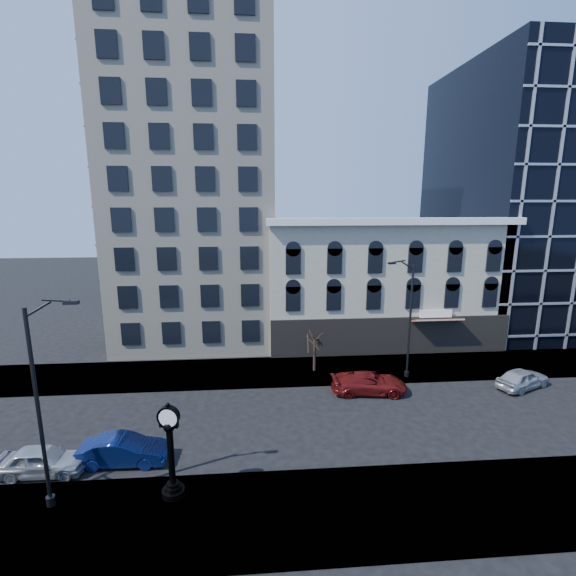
{
  "coord_description": "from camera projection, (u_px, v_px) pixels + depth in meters",
  "views": [
    {
      "loc": [
        -0.26,
        -24.38,
        14.17
      ],
      "look_at": [
        2.0,
        4.0,
        8.0
      ],
      "focal_mm": 26.0,
      "sensor_mm": 36.0,
      "label": 1
    }
  ],
  "objects": [
    {
      "name": "sidewalk_far",
      "position": [
        260.0,
        372.0,
        34.56
      ],
      "size": [
        160.0,
        6.0,
        0.12
      ],
      "primitive_type": "cube",
      "color": "gray",
      "rests_on": "ground"
    },
    {
      "name": "glass_office",
      "position": [
        543.0,
        199.0,
        46.66
      ],
      "size": [
        20.0,
        20.15,
        28.0
      ],
      "color": "black",
      "rests_on": "ground"
    },
    {
      "name": "street_lamp_far",
      "position": [
        404.0,
        288.0,
        31.74
      ],
      "size": [
        2.46,
        0.86,
        9.67
      ],
      "rotation": [
        0.0,
        0.0,
        3.38
      ],
      "color": "black",
      "rests_on": "sidewalk_far"
    },
    {
      "name": "victorian_row",
      "position": [
        378.0,
        281.0,
        41.92
      ],
      "size": [
        22.6,
        11.19,
        12.5
      ],
      "color": "#BBB39A",
      "rests_on": "ground"
    },
    {
      "name": "ground",
      "position": [
        262.0,
        423.0,
        26.77
      ],
      "size": [
        160.0,
        160.0,
        0.0
      ],
      "primitive_type": "plane",
      "color": "black",
      "rests_on": "ground"
    },
    {
      "name": "car_far_b",
      "position": [
        364.0,
        384.0,
        30.81
      ],
      "size": [
        4.8,
        2.12,
        1.37
      ],
      "primitive_type": "imported",
      "rotation": [
        0.0,
        0.0,
        1.61
      ],
      "color": "maroon",
      "rests_on": "ground"
    },
    {
      "name": "car_far_c",
      "position": [
        522.0,
        378.0,
        31.61
      ],
      "size": [
        4.84,
        3.44,
        1.53
      ],
      "primitive_type": "imported",
      "rotation": [
        0.0,
        0.0,
        1.98
      ],
      "color": "#A5A8AD",
      "rests_on": "ground"
    },
    {
      "name": "cream_tower",
      "position": [
        193.0,
        144.0,
        40.61
      ],
      "size": [
        15.9,
        15.4,
        42.5
      ],
      "color": "beige",
      "rests_on": "ground"
    },
    {
      "name": "sidewalk_near",
      "position": [
        265.0,
        514.0,
        18.97
      ],
      "size": [
        160.0,
        6.0,
        0.12
      ],
      "primitive_type": "cube",
      "color": "gray",
      "rests_on": "ground"
    },
    {
      "name": "bare_tree_far",
      "position": [
        315.0,
        335.0,
        34.01
      ],
      "size": [
        2.41,
        2.41,
        4.14
      ],
      "color": "#322119",
      "rests_on": "sidewalk_far"
    },
    {
      "name": "car_near_a",
      "position": [
        42.0,
        460.0,
        21.74
      ],
      "size": [
        4.44,
        1.81,
        1.51
      ],
      "primitive_type": "imported",
      "rotation": [
        0.0,
        0.0,
        1.56
      ],
      "color": "#A5A8AD",
      "rests_on": "ground"
    },
    {
      "name": "car_near_b",
      "position": [
        123.0,
        450.0,
        22.6
      ],
      "size": [
        4.71,
        1.74,
        1.54
      ],
      "primitive_type": "imported",
      "rotation": [
        0.0,
        0.0,
        1.55
      ],
      "color": "#0C194C",
      "rests_on": "ground"
    },
    {
      "name": "street_lamp_near",
      "position": [
        48.0,
        350.0,
        17.95
      ],
      "size": [
        2.62,
        0.4,
        10.11
      ],
      "rotation": [
        0.0,
        0.0,
        0.03
      ],
      "color": "black",
      "rests_on": "sidewalk_near"
    },
    {
      "name": "street_clock",
      "position": [
        171.0,
        454.0,
        19.7
      ],
      "size": [
        1.1,
        1.1,
        4.84
      ],
      "rotation": [
        0.0,
        0.0,
        -0.21
      ],
      "color": "black",
      "rests_on": "sidewalk_near"
    },
    {
      "name": "car_far_a",
      "position": [
        371.0,
        383.0,
        30.92
      ],
      "size": [
        5.55,
        3.09,
        1.47
      ],
      "primitive_type": "imported",
      "rotation": [
        0.0,
        0.0,
        1.44
      ],
      "color": "maroon",
      "rests_on": "ground"
    }
  ]
}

